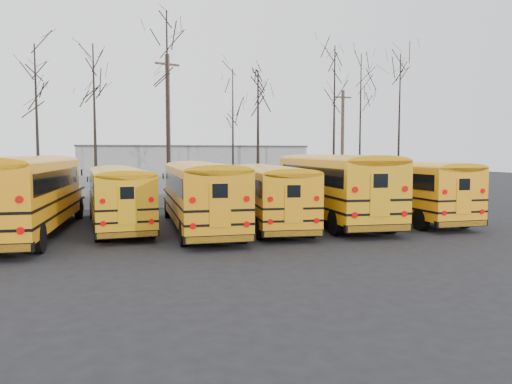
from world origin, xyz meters
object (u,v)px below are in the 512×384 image
object	(u,v)px
utility_pole_left	(168,126)
utility_pole_right	(342,141)
bus_f	(400,185)
bus_c	(201,190)
bus_d	(269,190)
bus_b	(118,192)
bus_e	(331,182)
bus_a	(27,189)

from	to	relation	value
utility_pole_left	utility_pole_right	xyz separation A→B (m)	(14.59, 2.51, -0.89)
utility_pole_left	utility_pole_right	world-z (taller)	utility_pole_left
bus_f	utility_pole_left	world-z (taller)	utility_pole_left
bus_c	utility_pole_right	xyz separation A→B (m)	(14.53, 16.98, 2.61)
bus_d	utility_pole_right	xyz separation A→B (m)	(11.32, 16.63, 2.72)
bus_b	bus_d	size ratio (longest dim) A/B	0.98
bus_e	bus_f	xyz separation A→B (m)	(3.77, -0.04, -0.20)
bus_a	bus_c	xyz separation A→B (m)	(7.01, -0.35, -0.16)
bus_d	bus_f	bearing A→B (deg)	10.36
bus_a	utility_pole_right	bearing A→B (deg)	41.29
bus_c	bus_f	distance (m)	10.39
bus_b	bus_c	bearing A→B (deg)	-29.69
bus_a	utility_pole_left	bearing A→B (deg)	67.41
bus_e	bus_d	bearing A→B (deg)	-165.19
bus_e	utility_pole_right	world-z (taller)	utility_pole_right
bus_d	bus_e	world-z (taller)	bus_e
bus_b	bus_c	world-z (taller)	bus_c
bus_b	bus_f	size ratio (longest dim) A/B	0.94
bus_c	bus_e	world-z (taller)	bus_e
bus_c	bus_e	xyz separation A→B (m)	(6.57, 1.04, 0.19)
bus_f	utility_pole_right	world-z (taller)	utility_pole_right
bus_c	bus_f	world-z (taller)	bus_c
bus_c	utility_pole_right	distance (m)	22.50
bus_a	bus_b	distance (m)	3.78
bus_b	bus_f	xyz separation A→B (m)	(13.81, -0.64, 0.13)
bus_b	bus_c	xyz separation A→B (m)	(3.47, -1.64, 0.14)
bus_e	bus_c	bearing A→B (deg)	-167.77
utility_pole_left	bus_f	bearing A→B (deg)	-72.63
bus_d	bus_e	xyz separation A→B (m)	(3.36, 0.69, 0.29)
bus_b	bus_f	world-z (taller)	bus_f
bus_f	bus_b	bearing A→B (deg)	176.53
bus_a	bus_f	size ratio (longest dim) A/B	1.11
bus_e	utility_pole_left	size ratio (longest dim) A/B	1.18
utility_pole_left	bus_c	bearing A→B (deg)	-110.04
bus_b	utility_pole_right	world-z (taller)	utility_pole_right
bus_c	utility_pole_left	xyz separation A→B (m)	(-0.06, 14.47, 3.50)
bus_a	bus_c	bearing A→B (deg)	0.78
bus_a	utility_pole_left	xyz separation A→B (m)	(6.95, 14.13, 3.34)
bus_a	bus_c	size ratio (longest dim) A/B	1.10
bus_a	bus_f	bearing A→B (deg)	5.75
utility_pole_left	bus_e	bearing A→B (deg)	-84.02
utility_pole_left	bus_b	bearing A→B (deg)	-125.16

